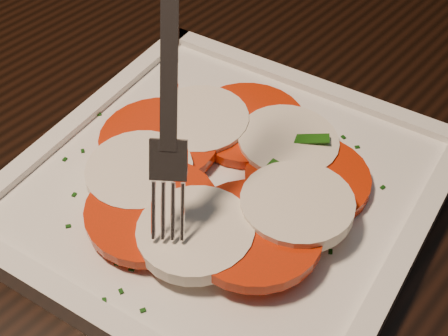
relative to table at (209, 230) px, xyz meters
The scene contains 5 objects.
ground 0.74m from the table, 124.54° to the left, with size 6.00×6.00×0.00m, color black.
table is the anchor object (origin of this frame).
plate 0.12m from the table, 36.33° to the right, with size 0.28×0.28×0.01m, color white.
caprese_salad 0.13m from the table, 36.31° to the right, with size 0.22×0.23×0.02m.
fork 0.23m from the table, 69.51° to the right, with size 0.04×0.11×0.18m, color white, non-canonical shape.
Camera 1 is at (0.42, -0.55, 1.09)m, focal length 50.00 mm.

